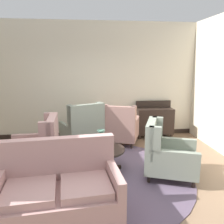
{
  "coord_description": "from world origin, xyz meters",
  "views": [
    {
      "loc": [
        -0.14,
        -3.67,
        2.04
      ],
      "look_at": [
        0.35,
        0.61,
        1.13
      ],
      "focal_mm": 37.45,
      "sensor_mm": 36.0,
      "label": 1
    }
  ],
  "objects_px": {
    "porcelain_vase": "(101,141)",
    "sideboard": "(155,121)",
    "armchair_back_corner": "(38,150)",
    "coffee_table": "(103,153)",
    "armchair_near_sideboard": "(83,129)",
    "armchair_beside_settee": "(121,128)",
    "armchair_far_left": "(166,154)",
    "settee": "(59,190)"
  },
  "relations": [
    {
      "from": "coffee_table",
      "to": "sideboard",
      "type": "height_order",
      "value": "sideboard"
    },
    {
      "from": "porcelain_vase",
      "to": "coffee_table",
      "type": "bearing_deg",
      "value": 46.4
    },
    {
      "from": "armchair_near_sideboard",
      "to": "sideboard",
      "type": "xyz_separation_m",
      "value": [
        1.97,
        0.61,
        0.01
      ]
    },
    {
      "from": "settee",
      "to": "armchair_beside_settee",
      "type": "bearing_deg",
      "value": 60.42
    },
    {
      "from": "armchair_near_sideboard",
      "to": "armchair_back_corner",
      "type": "bearing_deg",
      "value": 32.0
    },
    {
      "from": "armchair_beside_settee",
      "to": "sideboard",
      "type": "height_order",
      "value": "armchair_beside_settee"
    },
    {
      "from": "armchair_far_left",
      "to": "armchair_beside_settee",
      "type": "bearing_deg",
      "value": 37.44
    },
    {
      "from": "armchair_far_left",
      "to": "armchair_back_corner",
      "type": "bearing_deg",
      "value": 100.46
    },
    {
      "from": "porcelain_vase",
      "to": "sideboard",
      "type": "height_order",
      "value": "sideboard"
    },
    {
      "from": "settee",
      "to": "armchair_beside_settee",
      "type": "distance_m",
      "value": 3.08
    },
    {
      "from": "armchair_near_sideboard",
      "to": "armchair_beside_settee",
      "type": "bearing_deg",
      "value": 162.4
    },
    {
      "from": "armchair_back_corner",
      "to": "coffee_table",
      "type": "bearing_deg",
      "value": 85.64
    },
    {
      "from": "coffee_table",
      "to": "sideboard",
      "type": "bearing_deg",
      "value": 50.61
    },
    {
      "from": "coffee_table",
      "to": "armchair_far_left",
      "type": "distance_m",
      "value": 1.19
    },
    {
      "from": "armchair_beside_settee",
      "to": "armchair_far_left",
      "type": "xyz_separation_m",
      "value": [
        0.55,
        -1.81,
        -0.01
      ]
    },
    {
      "from": "armchair_back_corner",
      "to": "armchair_beside_settee",
      "type": "bearing_deg",
      "value": 126.02
    },
    {
      "from": "porcelain_vase",
      "to": "sideboard",
      "type": "bearing_deg",
      "value": 50.53
    },
    {
      "from": "settee",
      "to": "armchair_back_corner",
      "type": "height_order",
      "value": "armchair_back_corner"
    },
    {
      "from": "porcelain_vase",
      "to": "armchair_back_corner",
      "type": "height_order",
      "value": "armchair_back_corner"
    },
    {
      "from": "armchair_beside_settee",
      "to": "armchair_back_corner",
      "type": "bearing_deg",
      "value": 58.43
    },
    {
      "from": "armchair_far_left",
      "to": "armchair_back_corner",
      "type": "height_order",
      "value": "armchair_back_corner"
    },
    {
      "from": "coffee_table",
      "to": "armchair_near_sideboard",
      "type": "xyz_separation_m",
      "value": [
        -0.38,
        1.33,
        0.09
      ]
    },
    {
      "from": "armchair_back_corner",
      "to": "armchair_near_sideboard",
      "type": "xyz_separation_m",
      "value": [
        0.84,
        1.28,
        0.01
      ]
    },
    {
      "from": "porcelain_vase",
      "to": "settee",
      "type": "relative_size",
      "value": 0.23
    },
    {
      "from": "coffee_table",
      "to": "armchair_beside_settee",
      "type": "xyz_separation_m",
      "value": [
        0.58,
        1.45,
        0.07
      ]
    },
    {
      "from": "settee",
      "to": "armchair_far_left",
      "type": "xyz_separation_m",
      "value": [
        1.81,
        1.0,
        0.01
      ]
    },
    {
      "from": "armchair_back_corner",
      "to": "armchair_far_left",
      "type": "bearing_deg",
      "value": 77.9
    },
    {
      "from": "armchair_near_sideboard",
      "to": "settee",
      "type": "bearing_deg",
      "value": 58.79
    },
    {
      "from": "armchair_far_left",
      "to": "coffee_table",
      "type": "bearing_deg",
      "value": 92.55
    },
    {
      "from": "armchair_beside_settee",
      "to": "settee",
      "type": "bearing_deg",
      "value": 86.38
    },
    {
      "from": "coffee_table",
      "to": "settee",
      "type": "distance_m",
      "value": 1.53
    },
    {
      "from": "coffee_table",
      "to": "porcelain_vase",
      "type": "distance_m",
      "value": 0.24
    },
    {
      "from": "sideboard",
      "to": "armchair_far_left",
      "type": "bearing_deg",
      "value": -101.41
    },
    {
      "from": "armchair_back_corner",
      "to": "sideboard",
      "type": "distance_m",
      "value": 3.38
    },
    {
      "from": "armchair_back_corner",
      "to": "armchair_near_sideboard",
      "type": "height_order",
      "value": "armchair_near_sideboard"
    },
    {
      "from": "armchair_back_corner",
      "to": "sideboard",
      "type": "height_order",
      "value": "armchair_back_corner"
    },
    {
      "from": "armchair_far_left",
      "to": "sideboard",
      "type": "relative_size",
      "value": 1.11
    },
    {
      "from": "armchair_beside_settee",
      "to": "sideboard",
      "type": "distance_m",
      "value": 1.13
    },
    {
      "from": "coffee_table",
      "to": "armchair_far_left",
      "type": "bearing_deg",
      "value": -17.99
    },
    {
      "from": "settee",
      "to": "armchair_beside_settee",
      "type": "xyz_separation_m",
      "value": [
        1.25,
        2.82,
        0.01
      ]
    },
    {
      "from": "porcelain_vase",
      "to": "armchair_far_left",
      "type": "bearing_deg",
      "value": -16.05
    },
    {
      "from": "coffee_table",
      "to": "sideboard",
      "type": "distance_m",
      "value": 2.51
    }
  ]
}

